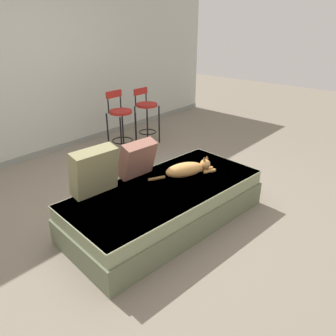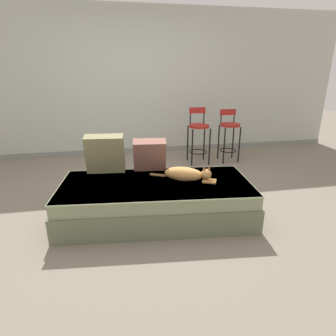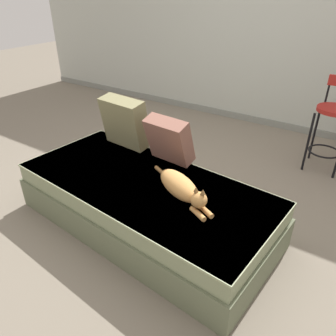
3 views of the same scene
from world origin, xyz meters
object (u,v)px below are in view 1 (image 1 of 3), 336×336
object	(u,v)px
couch	(166,204)
throw_pillow_middle	(137,159)
bar_stool_near_window	(121,119)
throw_pillow_corner	(94,171)
cat	(187,169)
bar_stool_by_doorway	(146,112)

from	to	relation	value
couch	throw_pillow_middle	world-z (taller)	throw_pillow_middle
throw_pillow_middle	bar_stool_near_window	bearing A→B (deg)	54.25
couch	throw_pillow_corner	world-z (taller)	throw_pillow_corner
cat	bar_stool_by_doorway	world-z (taller)	bar_stool_by_doorway
couch	bar_stool_near_window	size ratio (longest dim) A/B	2.25
throw_pillow_corner	cat	world-z (taller)	throw_pillow_corner
throw_pillow_corner	cat	bearing A→B (deg)	-26.70
cat	throw_pillow_corner	bearing A→B (deg)	153.30
couch	throw_pillow_middle	distance (m)	0.54
cat	bar_stool_near_window	distance (m)	1.91
couch	cat	world-z (taller)	cat
couch	cat	xyz separation A→B (m)	(0.33, -0.01, 0.27)
bar_stool_by_doorway	throw_pillow_corner	bearing A→B (deg)	-146.73
bar_stool_near_window	cat	bearing A→B (deg)	-110.41
throw_pillow_corner	bar_stool_near_window	bearing A→B (deg)	41.83
couch	bar_stool_near_window	xyz separation A→B (m)	(1.00, 1.78, 0.32)
throw_pillow_middle	couch	bearing A→B (deg)	-87.54
bar_stool_near_window	bar_stool_by_doorway	distance (m)	0.55
cat	bar_stool_by_doorway	distance (m)	2.16
couch	bar_stool_near_window	distance (m)	2.06
throw_pillow_corner	throw_pillow_middle	world-z (taller)	throw_pillow_corner
throw_pillow_middle	cat	bearing A→B (deg)	-47.71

